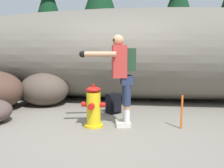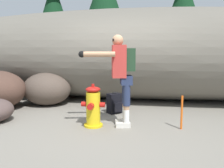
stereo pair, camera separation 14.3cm
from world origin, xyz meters
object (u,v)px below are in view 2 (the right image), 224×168
fire_hydrant (93,107)px  utility_worker (120,69)px  survey_stake (182,113)px  spare_backpack (115,103)px  boulder_mid (47,89)px

fire_hydrant → utility_worker: 0.84m
fire_hydrant → survey_stake: 1.58m
spare_backpack → survey_stake: survey_stake is taller
utility_worker → spare_backpack: (-0.26, 0.90, -0.83)m
fire_hydrant → boulder_mid: boulder_mid is taller
spare_backpack → boulder_mid: boulder_mid is taller
utility_worker → boulder_mid: 2.61m
utility_worker → spare_backpack: utility_worker is taller
utility_worker → boulder_mid: size_ratio=1.35×
fire_hydrant → boulder_mid: 2.24m
fire_hydrant → boulder_mid: size_ratio=0.64×
fire_hydrant → utility_worker: size_ratio=0.47×
utility_worker → survey_stake: (1.10, 0.01, -0.74)m
fire_hydrant → boulder_mid: (-1.64, 1.52, 0.06)m
spare_backpack → boulder_mid: 1.93m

